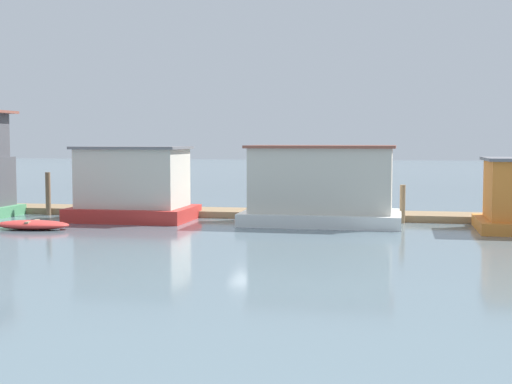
{
  "coord_description": "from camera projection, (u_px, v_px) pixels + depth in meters",
  "views": [
    {
      "loc": [
        5.81,
        -29.6,
        3.51
      ],
      "look_at": [
        0.0,
        -1.0,
        1.4
      ],
      "focal_mm": 50.0,
      "sensor_mm": 36.0,
      "label": 1
    }
  ],
  "objects": [
    {
      "name": "ground_plane",
      "position": [
        261.0,
        223.0,
        30.34
      ],
      "size": [
        200.0,
        200.0,
        0.0
      ],
      "primitive_type": "plane",
      "color": "slate"
    },
    {
      "name": "dock_walkway",
      "position": [
        271.0,
        214.0,
        32.8
      ],
      "size": [
        42.4,
        2.2,
        0.3
      ],
      "primitive_type": "cube",
      "color": "#846B4C",
      "rests_on": "ground_plane"
    },
    {
      "name": "houseboat_red",
      "position": [
        133.0,
        186.0,
        31.43
      ],
      "size": [
        5.23,
        3.69,
        3.26
      ],
      "color": "red",
      "rests_on": "ground_plane"
    },
    {
      "name": "houseboat_white",
      "position": [
        322.0,
        187.0,
        29.87
      ],
      "size": [
        6.59,
        3.87,
        3.31
      ],
      "color": "white",
      "rests_on": "ground_plane"
    },
    {
      "name": "dinghy_red",
      "position": [
        32.0,
        225.0,
        28.21
      ],
      "size": [
        3.1,
        1.48,
        0.36
      ],
      "color": "red",
      "rests_on": "ground_plane"
    },
    {
      "name": "mooring_post_centre",
      "position": [
        48.0,
        194.0,
        33.49
      ],
      "size": [
        0.24,
        0.24,
        2.02
      ],
      "primitive_type": "cylinder",
      "color": "brown",
      "rests_on": "ground_plane"
    },
    {
      "name": "mooring_post_near_right",
      "position": [
        403.0,
        204.0,
        30.25
      ],
      "size": [
        0.23,
        0.23,
        1.64
      ],
      "primitive_type": "cylinder",
      "color": "#846B4C",
      "rests_on": "ground_plane"
    },
    {
      "name": "mooring_post_far_right",
      "position": [
        85.0,
        200.0,
        33.14
      ],
      "size": [
        0.29,
        0.29,
        1.48
      ],
      "primitive_type": "cylinder",
      "color": "brown",
      "rests_on": "ground_plane"
    }
  ]
}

